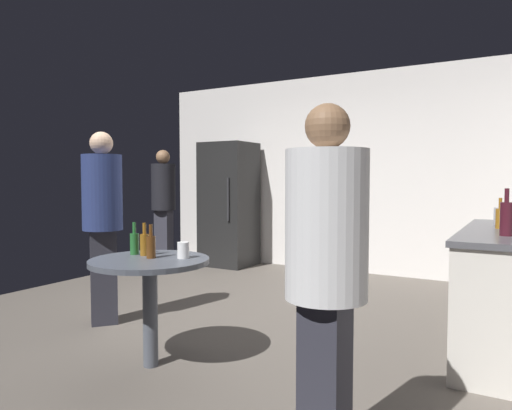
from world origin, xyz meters
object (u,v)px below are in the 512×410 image
Objects in this scene: beer_bottle_brown at (151,246)px; person_in_white_shirt at (326,265)px; kettle at (506,216)px; foreground_table at (150,274)px; beer_bottle_amber at (145,244)px; beer_bottle_green at (134,243)px; plastic_cup_white at (183,250)px; person_in_navy_shirt at (103,212)px; wine_bottle_on_counter at (506,218)px; beer_bottle_on_counter at (500,217)px; person_in_black_shirt at (163,199)px; refrigerator at (229,204)px.

person_in_white_shirt reaches higher than beer_bottle_brown.
kettle is 0.30× the size of foreground_table.
kettle reaches higher than beer_bottle_amber.
beer_bottle_green is 0.41m from plastic_cup_white.
person_in_white_shirt is at bearing -102.93° from kettle.
beer_bottle_green is 1.82m from person_in_white_shirt.
person_in_navy_shirt is at bearing 154.10° from beer_bottle_brown.
plastic_cup_white is at bearing -152.89° from wine_bottle_on_counter.
wine_bottle_on_counter is at bearing 50.31° from person_in_navy_shirt.
foreground_table is 0.51× the size of person_in_white_shirt.
kettle is 1.06× the size of beer_bottle_green.
wine_bottle_on_counter is 0.39× the size of foreground_table.
beer_bottle_on_counter is (-0.03, -0.33, 0.01)m from kettle.
beer_bottle_green is 0.14× the size of person_in_navy_shirt.
person_in_black_shirt is at bearing 159.29° from person_in_navy_shirt.
refrigerator is 7.83× the size of beer_bottle_green.
foreground_table is 3.48× the size of beer_bottle_brown.
beer_bottle_amber is 1.00× the size of beer_bottle_green.
wine_bottle_on_counter is 2.13m from plastic_cup_white.
kettle is 2.22× the size of plastic_cup_white.
person_in_navy_shirt is at bearing 153.22° from foreground_table.
refrigerator reaches higher than foreground_table.
beer_bottle_on_counter is at bearing 59.13° from person_in_navy_shirt.
person_in_navy_shirt is (-1.19, 0.38, 0.19)m from plastic_cup_white.
beer_bottle_brown is (-2.08, -1.07, -0.20)m from wine_bottle_on_counter.
foreground_table is at bearing 32.44° from person_in_black_shirt.
person_in_navy_shirt reaches higher than person_in_white_shirt.
person_in_white_shirt reaches higher than foreground_table.
person_in_navy_shirt is at bearing -24.39° from person_in_white_shirt.
refrigerator is 1.07× the size of person_in_black_shirt.
foreground_table is at bearing -152.22° from wine_bottle_on_counter.
wine_bottle_on_counter is 0.18× the size of person_in_black_shirt.
beer_bottle_on_counter is at bearing 34.93° from beer_bottle_amber.
beer_bottle_on_counter reaches higher than kettle.
foreground_table is at bearing -64.90° from refrigerator.
refrigerator is at bearing 157.47° from kettle.
beer_bottle_on_counter is 3.21m from person_in_navy_shirt.
beer_bottle_green is (-2.26, -1.83, -0.15)m from kettle.
kettle is at bearing 85.35° from beer_bottle_on_counter.
wine_bottle_on_counter is (0.03, -0.82, 0.05)m from kettle.
refrigerator is at bearing 112.53° from beer_bottle_green.
person_in_navy_shirt is at bearing -160.44° from beer_bottle_on_counter.
plastic_cup_white is 0.07× the size of person_in_navy_shirt.
plastic_cup_white is 0.07× the size of person_in_white_shirt.
beer_bottle_green reaches higher than foreground_table.
person_in_white_shirt reaches higher than beer_bottle_green.
beer_bottle_brown is 0.14× the size of person_in_navy_shirt.
person_in_black_shirt is at bearing 168.48° from kettle.
beer_bottle_on_counter reaches higher than beer_bottle_green.
person_in_white_shirt is (2.49, -1.06, -0.06)m from person_in_navy_shirt.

